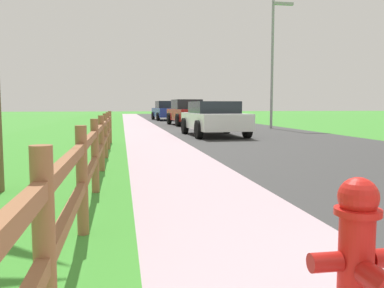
{
  "coord_description": "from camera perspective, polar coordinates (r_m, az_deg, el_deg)",
  "views": [
    {
      "loc": [
        -2.12,
        -0.2,
        1.26
      ],
      "look_at": [
        -0.73,
        7.83,
        0.48
      ],
      "focal_mm": 38.07,
      "sensor_mm": 36.0,
      "label": 1
    }
  ],
  "objects": [
    {
      "name": "parked_suv_white",
      "position": [
        16.81,
        3.08,
        3.66
      ],
      "size": [
        2.26,
        4.52,
        1.41
      ],
      "color": "white",
      "rests_on": "ground"
    },
    {
      "name": "parked_car_blue",
      "position": [
        34.6,
        -3.57,
        4.67
      ],
      "size": [
        2.36,
        4.67,
        1.62
      ],
      "color": "navy",
      "rests_on": "ground"
    },
    {
      "name": "parked_car_red",
      "position": [
        25.78,
        -0.68,
        4.45
      ],
      "size": [
        2.27,
        4.78,
        1.62
      ],
      "color": "maroon",
      "rests_on": "ground"
    },
    {
      "name": "road_asphalt",
      "position": [
        27.81,
        1.85,
        2.86
      ],
      "size": [
        7.0,
        66.0,
        0.01
      ],
      "primitive_type": "cube",
      "color": "#363636",
      "rests_on": "ground"
    },
    {
      "name": "grass_verge",
      "position": [
        27.33,
        -14.82,
        2.64
      ],
      "size": [
        5.0,
        66.0,
        0.0
      ],
      "primitive_type": "cube",
      "color": "#3D8D2F",
      "rests_on": "ground"
    },
    {
      "name": "curb_concrete",
      "position": [
        27.25,
        -11.68,
        2.7
      ],
      "size": [
        6.0,
        66.0,
        0.01
      ],
      "primitive_type": "cube",
      "color": "#B59AA5",
      "rests_on": "ground"
    },
    {
      "name": "ground_plane",
      "position": [
        25.32,
        -5.01,
        2.58
      ],
      "size": [
        120.0,
        120.0,
        0.0
      ],
      "primitive_type": "plane",
      "color": "#3D8D2F"
    },
    {
      "name": "fire_hydrant",
      "position": [
        2.42,
        22.18,
        -14.4
      ],
      "size": [
        0.52,
        0.43,
        0.88
      ],
      "color": "red",
      "rests_on": "ground"
    },
    {
      "name": "street_lamp",
      "position": [
        22.64,
        11.44,
        12.28
      ],
      "size": [
        1.17,
        0.2,
        6.77
      ],
      "color": "gray",
      "rests_on": "ground"
    },
    {
      "name": "rail_fence",
      "position": [
        6.94,
        -12.95,
        0.01
      ],
      "size": [
        0.11,
        13.74,
        1.07
      ],
      "color": "#8F5C3A",
      "rests_on": "ground"
    }
  ]
}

